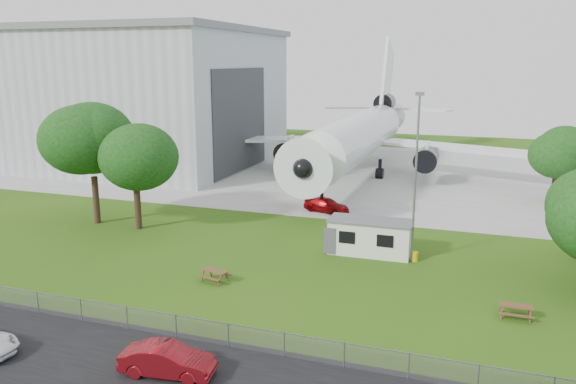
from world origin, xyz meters
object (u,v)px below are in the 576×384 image
(site_cabin, at_px, (370,237))
(picnic_west, at_px, (215,281))
(car_centre_sedan, at_px, (168,361))
(picnic_east, at_px, (515,318))
(hangar, at_px, (115,95))
(airliner, at_px, (360,134))

(site_cabin, relative_size, picnic_west, 3.76)
(picnic_west, height_order, car_centre_sedan, car_centre_sedan)
(picnic_west, xyz_separation_m, car_centre_sedan, (3.03, -10.95, 0.72))
(picnic_east, distance_m, car_centre_sedan, 19.33)
(hangar, distance_m, airliner, 36.21)
(hangar, height_order, picnic_east, hangar)
(hangar, distance_m, site_cabin, 52.53)
(site_cabin, bearing_deg, hangar, 145.95)
(hangar, xyz_separation_m, airliner, (35.97, -0.14, -4.14))
(picnic_east, bearing_deg, car_centre_sedan, -143.02)
(car_centre_sedan, bearing_deg, hangar, 29.84)
(hangar, height_order, airliner, hangar)
(airliner, relative_size, car_centre_sedan, 10.88)
(picnic_east, relative_size, car_centre_sedan, 0.41)
(hangar, bearing_deg, site_cabin, -34.05)
(airliner, distance_m, picnic_west, 38.08)
(airliner, xyz_separation_m, car_centre_sedan, (1.46, -48.63, -4.55))
(airliner, bearing_deg, hangar, 179.78)
(car_centre_sedan, bearing_deg, site_cabin, -23.45)
(picnic_west, bearing_deg, hangar, 147.93)
(site_cabin, xyz_separation_m, car_centre_sedan, (-5.57, -19.71, -0.59))
(hangar, bearing_deg, airliner, -0.22)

